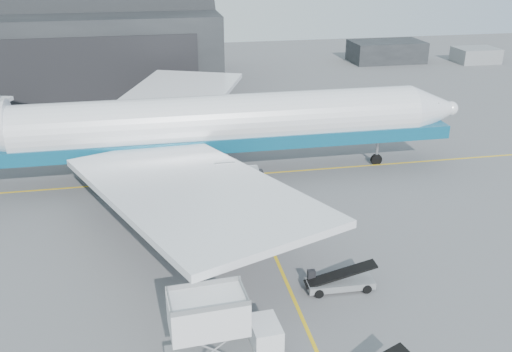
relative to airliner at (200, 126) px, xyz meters
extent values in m
plane|color=#565659|center=(3.85, -20.32, -5.45)|extent=(200.00, 200.00, 0.00)
cube|color=gold|center=(3.85, -0.32, -5.44)|extent=(80.00, 0.25, 0.02)
cube|color=gold|center=(3.85, -22.32, -5.44)|extent=(0.25, 40.00, 0.02)
cube|color=black|center=(-18.15, 44.68, 0.55)|extent=(50.00, 28.00, 12.00)
cube|color=black|center=(-18.15, 30.58, -0.45)|extent=(42.00, 0.40, 9.50)
cube|color=black|center=(41.85, 51.68, -5.45)|extent=(14.00, 8.00, 4.00)
cube|color=gray|center=(58.85, 47.68, -5.45)|extent=(8.00, 6.00, 2.80)
cylinder|color=white|center=(2.27, 0.00, 0.32)|extent=(39.97, 5.33, 5.33)
cone|color=white|center=(24.70, 0.00, 0.32)|extent=(4.88, 5.33, 5.33)
sphere|color=white|center=(26.92, 0.00, 0.32)|extent=(1.55, 1.55, 1.55)
cube|color=black|center=(23.37, 0.00, 0.98)|extent=(2.89, 2.44, 0.78)
cube|color=navy|center=(2.27, 0.00, -1.40)|extent=(46.63, 5.38, 1.33)
cube|color=white|center=(-2.17, -13.32, -0.79)|extent=(20.47, 27.22, 1.62)
cube|color=white|center=(-2.17, 13.32, -0.79)|extent=(20.47, 27.22, 1.62)
cylinder|color=gray|center=(1.16, -8.88, -2.57)|extent=(5.77, 3.00, 3.00)
cylinder|color=gray|center=(1.16, 8.88, -2.57)|extent=(5.77, 3.00, 3.00)
cylinder|color=#A5A5AA|center=(18.93, 0.00, -3.90)|extent=(0.31, 0.31, 3.11)
cylinder|color=black|center=(18.93, 0.00, -4.96)|extent=(1.22, 0.39, 1.22)
cylinder|color=black|center=(0.05, -3.55, -4.84)|extent=(1.44, 0.50, 1.44)
cylinder|color=black|center=(0.05, 3.55, -4.84)|extent=(1.44, 0.50, 1.44)
cube|color=silver|center=(0.78, -27.62, -4.07)|extent=(1.80, 2.47, 1.64)
cube|color=black|center=(1.55, -27.57, -3.81)|extent=(0.21, 1.95, 0.92)
cube|color=silver|center=(-2.50, -27.84, -1.96)|extent=(4.48, 2.85, 2.06)
cylinder|color=black|center=(0.41, -26.57, -5.04)|extent=(0.84, 0.36, 0.82)
cylinder|color=black|center=(-4.31, -26.88, -5.04)|extent=(0.84, 0.36, 0.82)
cube|color=black|center=(0.55, -11.17, -4.83)|extent=(5.19, 4.06, 1.03)
cube|color=silver|center=(1.19, -11.42, -3.91)|extent=(2.26, 2.51, 1.03)
cylinder|color=black|center=(1.60, -12.83, -5.00)|extent=(1.10, 0.76, 1.03)
cylinder|color=black|center=(2.47, -10.71, -5.00)|extent=(1.10, 0.76, 1.03)
cylinder|color=black|center=(-1.36, -11.62, -5.00)|extent=(1.10, 0.76, 1.03)
cylinder|color=black|center=(-0.50, -9.50, -5.00)|extent=(1.10, 0.76, 1.03)
cube|color=gray|center=(7.30, -22.04, -4.97)|extent=(4.74, 1.73, 0.48)
cube|color=black|center=(7.30, -22.04, -4.23)|extent=(5.03, 1.21, 1.36)
cube|color=black|center=(5.40, -21.40, -4.44)|extent=(0.55, 0.44, 0.64)
cylinder|color=black|center=(8.99, -22.84, -5.13)|extent=(0.65, 0.29, 0.64)
cylinder|color=black|center=(9.03, -21.34, -5.13)|extent=(0.65, 0.29, 0.64)
cylinder|color=black|center=(5.58, -22.74, -5.13)|extent=(0.65, 0.29, 0.64)
cylinder|color=black|center=(5.62, -21.25, -5.13)|extent=(0.65, 0.29, 0.64)
cube|color=#F95507|center=(-0.28, -15.41, -5.44)|extent=(0.33, 0.33, 0.03)
cone|color=#F95507|center=(-0.28, -15.41, -5.22)|extent=(0.33, 0.33, 0.48)
camera|label=1|loc=(-4.89, -53.96, 17.26)|focal=40.00mm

